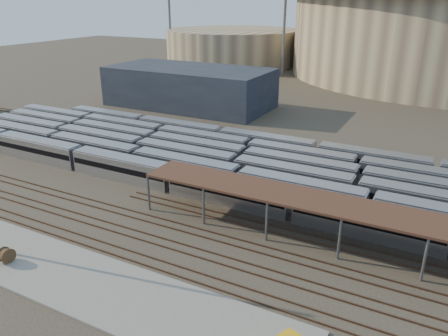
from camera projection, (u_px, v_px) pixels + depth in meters
ground at (195, 227)px, 55.05m from camera, size 420.00×420.00×0.00m
apron at (77, 279)px, 44.84m from camera, size 50.00×9.00×0.20m
subway_trains at (245, 165)px, 70.39m from camera, size 127.71×23.90×3.60m
inspection_shed at (388, 217)px, 46.97m from camera, size 60.30×6.00×5.30m
empty_tracks at (173, 245)px, 50.90m from camera, size 170.00×9.62×0.18m
secondary_arena at (233, 47)px, 185.40m from camera, size 56.00×56.00×14.00m
service_building at (189, 87)px, 113.61m from camera, size 42.00×20.00×10.00m
floodlight_0 at (285, 16)px, 150.92m from camera, size 4.00×1.00×38.40m
floodlight_1 at (169, 12)px, 182.98m from camera, size 4.00×1.00×38.40m
floodlight_3 at (371, 12)px, 183.38m from camera, size 4.00×1.00×38.40m
cable_reel_east at (6, 255)px, 47.22m from camera, size 1.06×1.75×1.69m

